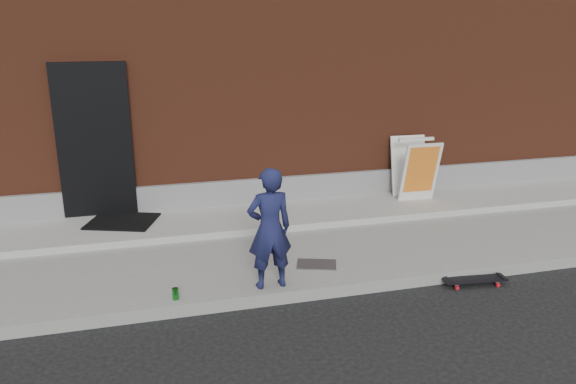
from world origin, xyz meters
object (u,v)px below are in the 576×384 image
object	(u,v)px
child	(270,229)
soda_can	(175,294)
skateboard	(475,280)
pizza_sign	(415,168)

from	to	relation	value
child	soda_can	distance (m)	1.25
child	skateboard	distance (m)	2.61
skateboard	child	bearing A→B (deg)	172.62
child	soda_can	bearing A→B (deg)	-1.15
skateboard	pizza_sign	world-z (taller)	pizza_sign
child	skateboard	world-z (taller)	child
child	pizza_sign	world-z (taller)	child
skateboard	pizza_sign	distance (m)	2.80
child	pizza_sign	xyz separation A→B (m)	(2.98, 2.35, -0.10)
skateboard	soda_can	distance (m)	3.56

